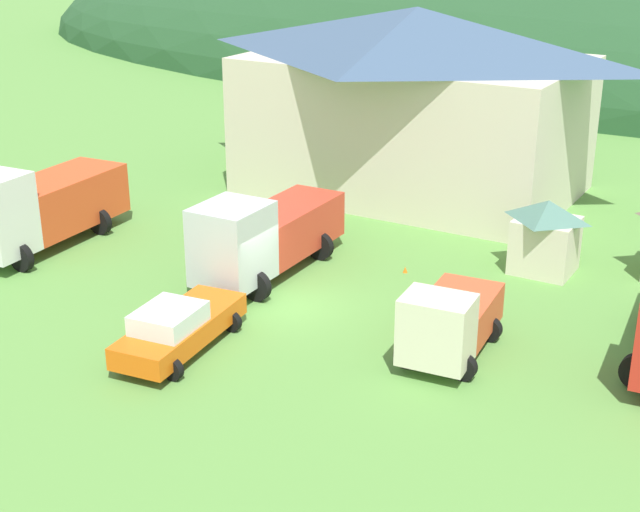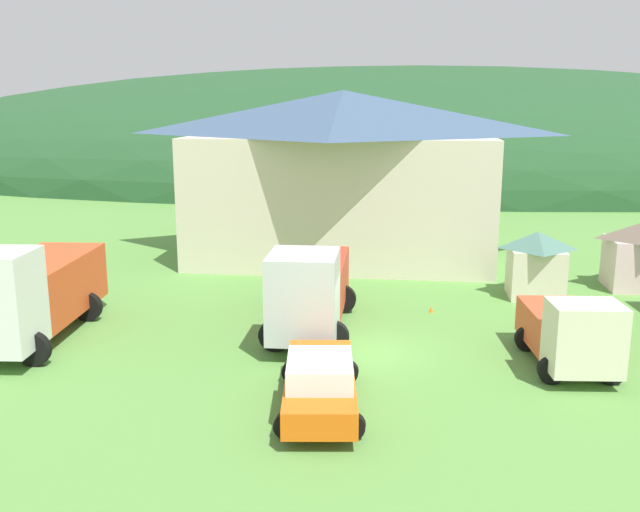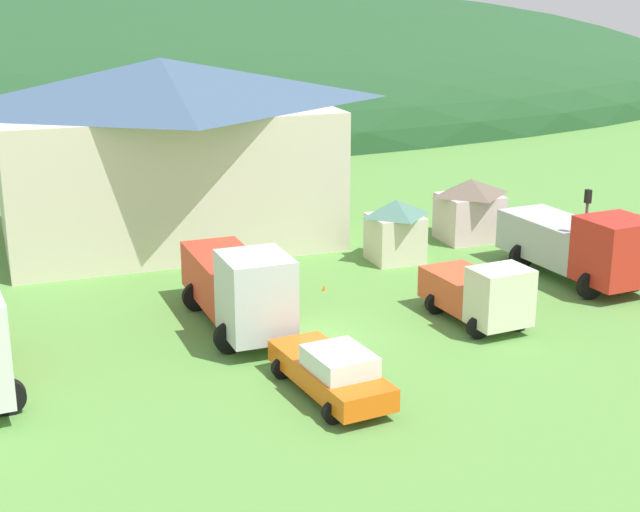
{
  "view_description": "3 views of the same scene",
  "coord_description": "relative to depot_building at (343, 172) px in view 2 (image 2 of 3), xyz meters",
  "views": [
    {
      "loc": [
        15.54,
        -23.93,
        12.99
      ],
      "look_at": [
        0.32,
        1.8,
        1.31
      ],
      "focal_mm": 50.26,
      "sensor_mm": 36.0,
      "label": 1
    },
    {
      "loc": [
        1.15,
        -22.13,
        8.23
      ],
      "look_at": [
        -2.2,
        5.21,
        2.09
      ],
      "focal_mm": 39.34,
      "sensor_mm": 36.0,
      "label": 2
    },
    {
      "loc": [
        -10.44,
        -29.17,
        12.44
      ],
      "look_at": [
        1.2,
        2.42,
        2.28
      ],
      "focal_mm": 52.57,
      "sensor_mm": 36.0,
      "label": 3
    }
  ],
  "objects": [
    {
      "name": "heavy_rig_white",
      "position": [
        -9.55,
        -15.05,
        -2.7
      ],
      "size": [
        3.72,
        7.81,
        3.69
      ],
      "rotation": [
        0.0,
        0.0,
        -1.49
      ],
      "color": "white",
      "rests_on": "ground"
    },
    {
      "name": "traffic_cone_near_pickup",
      "position": [
        4.43,
        -9.92,
        -4.5
      ],
      "size": [
        0.36,
        0.36,
        0.47
      ],
      "primitive_type": "cone",
      "color": "orange",
      "rests_on": "ground"
    },
    {
      "name": "light_truck_cream",
      "position": [
        8.5,
        -15.45,
        -3.29
      ],
      "size": [
        2.8,
        4.86,
        2.48
      ],
      "rotation": [
        0.0,
        0.0,
        -1.48
      ],
      "color": "beige",
      "rests_on": "ground"
    },
    {
      "name": "ground_plane",
      "position": [
        2.15,
        -14.78,
        -4.5
      ],
      "size": [
        200.0,
        200.0,
        0.0
      ],
      "primitive_type": "plane",
      "color": "#5B9342"
    },
    {
      "name": "forested_hill_backdrop",
      "position": [
        2.15,
        46.39,
        -4.5
      ],
      "size": [
        134.76,
        60.0,
        24.08
      ],
      "primitive_type": "ellipsoid",
      "color": "#234C28",
      "rests_on": "ground"
    },
    {
      "name": "tow_truck_silver",
      "position": [
        0.02,
        -12.98,
        -2.82
      ],
      "size": [
        3.13,
        7.65,
        3.37
      ],
      "rotation": [
        0.0,
        0.0,
        -1.55
      ],
      "color": "silver",
      "rests_on": "ground"
    },
    {
      "name": "depot_building",
      "position": [
        0.0,
        0.0,
        0.0
      ],
      "size": [
        16.35,
        10.68,
        8.74
      ],
      "color": "beige",
      "rests_on": "ground"
    },
    {
      "name": "play_shed_cream",
      "position": [
        8.89,
        -7.1,
        -3.04
      ],
      "size": [
        2.39,
        2.28,
        2.83
      ],
      "color": "beige",
      "rests_on": "ground"
    },
    {
      "name": "service_pickup_orange",
      "position": [
        1.15,
        -19.4,
        -3.68
      ],
      "size": [
        2.69,
        5.39,
        1.66
      ],
      "rotation": [
        0.0,
        0.0,
        -1.45
      ],
      "color": "orange",
      "rests_on": "ground"
    }
  ]
}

